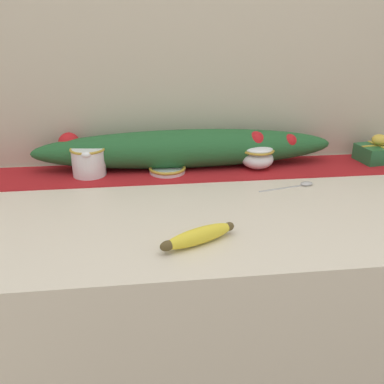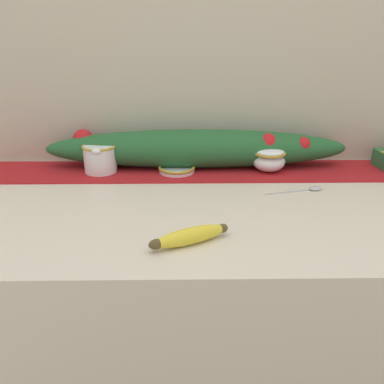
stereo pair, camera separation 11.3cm
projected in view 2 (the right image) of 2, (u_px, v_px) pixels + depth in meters
countertop at (198, 331)px, 1.36m from camera, size 1.55×0.75×0.90m
back_wall at (196, 74)px, 1.44m from camera, size 2.35×0.04×2.40m
table_runner at (197, 171)px, 1.43m from camera, size 1.42×0.22×0.00m
cream_pitcher at (100, 157)px, 1.41m from camera, size 0.11×0.13×0.09m
sugar_bowl at (269, 158)px, 1.42m from camera, size 0.11×0.11×0.10m
small_dish at (177, 169)px, 1.42m from camera, size 0.12×0.12×0.02m
banana at (190, 236)px, 0.97m from camera, size 0.19×0.11×0.04m
spoon at (312, 189)px, 1.28m from camera, size 0.18×0.06×0.01m
poinsettia_garland at (195, 148)px, 1.44m from camera, size 1.02×0.14×0.13m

